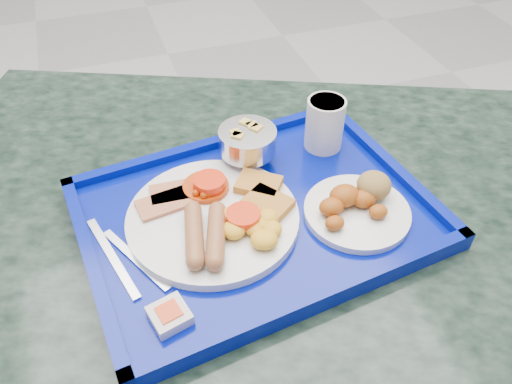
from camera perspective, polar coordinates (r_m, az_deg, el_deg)
floor at (r=1.78m, az=-1.33°, el=-3.62°), size 6.00×6.00×0.00m
table at (r=0.90m, az=1.84°, el=-11.46°), size 1.42×1.21×0.75m
tray at (r=0.74m, az=-0.00°, el=-2.62°), size 0.54×0.42×0.03m
main_plate at (r=0.72m, az=-4.21°, el=-2.75°), size 0.25×0.25×0.04m
bread_plate at (r=0.74m, az=11.59°, el=-1.34°), size 0.16×0.16×0.05m
fruit_bowl at (r=0.80m, az=-0.98°, el=5.81°), size 0.09×0.09×0.06m
juice_cup at (r=0.84m, az=7.88°, el=7.88°), size 0.06×0.06×0.09m
spoon at (r=0.73m, az=-12.06°, el=-3.43°), size 0.10×0.18×0.01m
knife at (r=0.71m, az=-16.09°, el=-7.17°), size 0.05×0.16×0.00m
jam_packet at (r=0.63m, az=-9.85°, el=-13.71°), size 0.05×0.05×0.02m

